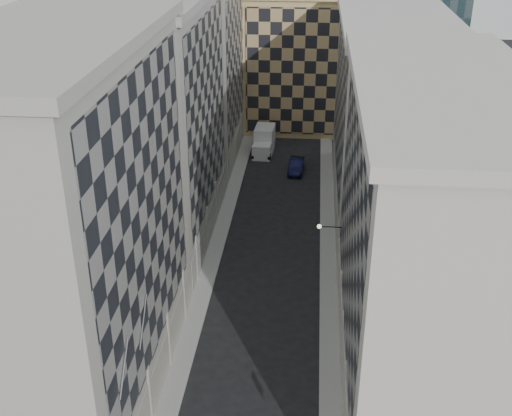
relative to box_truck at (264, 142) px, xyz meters
The scene contains 12 objects.
sidewalk_west 25.67m from the box_truck, 95.58° to the right, with size 1.50×100.00×0.15m, color #999994.
sidewalk_east 26.77m from the box_truck, 72.57° to the right, with size 1.50×100.00×0.15m, color #999994.
bldg_left_a 46.44m from the box_truck, 100.34° to the right, with size 10.80×22.80×23.70m.
bldg_left_b 25.91m from the box_truck, 109.84° to the right, with size 10.80×22.80×22.70m.
bldg_left_c 12.46m from the box_truck, behind, with size 10.80×22.80×21.70m.
bldg_right_a 43.67m from the box_truck, 71.40° to the right, with size 10.80×26.80×20.70m.
bldg_right_b 20.99m from the box_truck, 44.71° to the right, with size 10.80×28.80×19.70m.
tan_block 15.52m from the box_truck, 68.98° to the left, with size 16.80×14.80×18.80m.
flagpoles_left 50.05m from the box_truck, 93.63° to the right, with size 0.10×6.33×2.33m.
bracket_lamp 32.67m from the box_truck, 77.24° to the right, with size 1.98×0.36×0.36m.
box_truck is the anchor object (origin of this frame).
dark_car 7.44m from the box_truck, 54.04° to the right, with size 1.66×4.77×1.57m, color #0E1134.
Camera 1 is at (3.32, -21.34, 30.18)m, focal length 45.00 mm.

